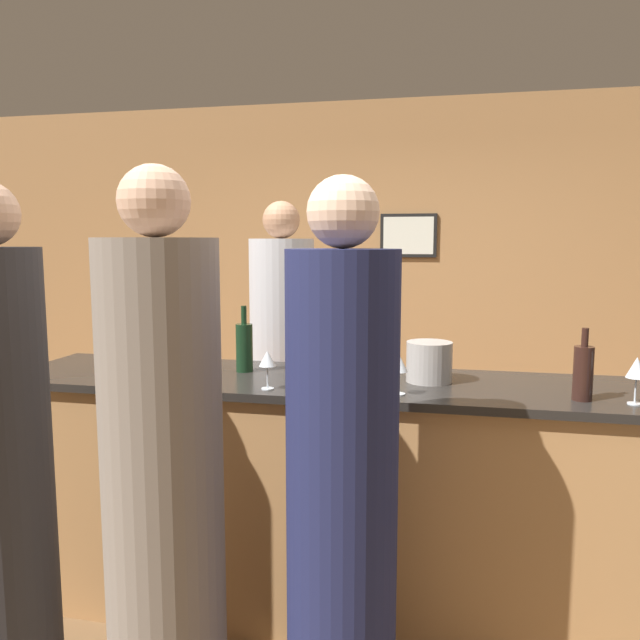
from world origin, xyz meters
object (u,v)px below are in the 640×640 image
object	(u,v)px
wine_bottle_1	(244,346)
wine_bottle_2	(112,348)
guest_0	(342,492)
ice_bucket	(429,362)
wine_bottle_0	(583,372)
bartender	(282,381)
guest_1	(164,488)
guest_2	(2,468)

from	to	relation	value
wine_bottle_1	wine_bottle_2	world-z (taller)	wine_bottle_1
guest_0	ice_bucket	xyz separation A→B (m)	(0.24, 0.77, 0.30)
wine_bottle_0	bartender	bearing A→B (deg)	147.60
wine_bottle_2	ice_bucket	world-z (taller)	wine_bottle_2
guest_1	guest_2	world-z (taller)	guest_1
ice_bucket	wine_bottle_1	bearing A→B (deg)	177.67
bartender	guest_0	world-z (taller)	bartender
guest_0	wine_bottle_0	distance (m)	1.06
bartender	wine_bottle_2	xyz separation A→B (m)	(-0.61, -0.80, 0.31)
wine_bottle_2	ice_bucket	xyz separation A→B (m)	(1.47, 0.08, -0.02)
guest_0	wine_bottle_0	xyz separation A→B (m)	(0.83, 0.57, 0.32)
guest_1	ice_bucket	world-z (taller)	guest_1
bartender	ice_bucket	distance (m)	1.16
guest_1	wine_bottle_2	xyz separation A→B (m)	(-0.65, 0.81, 0.31)
wine_bottle_1	wine_bottle_2	size ratio (longest dim) A/B	1.13
guest_0	guest_1	xyz separation A→B (m)	(-0.57, -0.12, 0.01)
guest_0	wine_bottle_1	world-z (taller)	guest_0
bartender	guest_2	bearing A→B (deg)	68.67
guest_2	wine_bottle_1	size ratio (longest dim) A/B	6.17
guest_2	wine_bottle_0	bearing A→B (deg)	17.12
wine_bottle_0	ice_bucket	size ratio (longest dim) A/B	1.41
bartender	wine_bottle_2	size ratio (longest dim) A/B	7.02
bartender	ice_bucket	xyz separation A→B (m)	(0.87, -0.72, 0.29)
bartender	guest_2	size ratio (longest dim) A/B	1.01
guest_2	wine_bottle_1	distance (m)	1.12
bartender	guest_0	size ratio (longest dim) A/B	1.01
guest_0	wine_bottle_1	size ratio (longest dim) A/B	6.16
guest_1	wine_bottle_1	world-z (taller)	guest_1
bartender	guest_0	xyz separation A→B (m)	(0.62, -1.49, -0.01)
wine_bottle_1	wine_bottle_2	distance (m)	0.63
guest_2	wine_bottle_2	xyz separation A→B (m)	(0.00, 0.75, 0.31)
guest_1	guest_2	distance (m)	0.66
bartender	wine_bottle_2	world-z (taller)	bartender
guest_1	guest_2	size ratio (longest dim) A/B	1.02
wine_bottle_1	ice_bucket	distance (m)	0.86
bartender	guest_1	distance (m)	1.61
ice_bucket	bartender	bearing A→B (deg)	140.11
bartender	guest_2	distance (m)	1.67
guest_0	guest_1	size ratio (longest dim) A/B	0.98
guest_0	ice_bucket	size ratio (longest dim) A/B	9.62
bartender	wine_bottle_0	world-z (taller)	bartender
wine_bottle_1	guest_2	bearing A→B (deg)	-125.42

